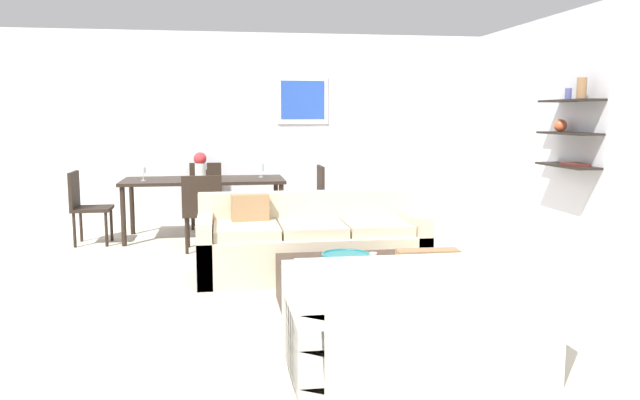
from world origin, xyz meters
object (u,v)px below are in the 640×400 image
loveseat_white (414,323)px  dining_chair_right_far (312,194)px  wine_glass_right_far (261,168)px  sofa_beige (310,245)px  dining_chair_foot (203,208)px  wine_glass_head (204,166)px  wine_glass_left_near (143,171)px  dining_chair_left_near (85,203)px  centerpiece_vase (200,164)px  candle_jar (373,258)px  decorative_bowl (346,257)px  dining_table (204,184)px  coffee_table (351,288)px  dining_chair_head (206,190)px

loveseat_white → dining_chair_right_far: (0.05, 4.65, 0.21)m
wine_glass_right_far → sofa_beige: bearing=-81.3°
sofa_beige → dining_chair_foot: dining_chair_foot is taller
loveseat_white → wine_glass_head: bearing=105.7°
sofa_beige → wine_glass_left_near: bearing=132.5°
dining_chair_left_near → centerpiece_vase: centerpiece_vase is taller
loveseat_white → dining_chair_foot: bearing=110.6°
candle_jar → decorative_bowl: bearing=167.1°
decorative_bowl → candle_jar: (0.21, -0.05, 0.00)m
dining_table → dining_chair_left_near: 1.43m
decorative_bowl → centerpiece_vase: (-1.23, 3.23, 0.51)m
loveseat_white → coffee_table: bearing=96.8°
coffee_table → dining_table: bearing=110.4°
dining_chair_head → dining_chair_foot: (0.00, -1.70, 0.00)m
dining_chair_foot → dining_chair_left_near: (-1.41, 0.65, 0.00)m
dining_table → wine_glass_right_far: 0.76m
candle_jar → wine_glass_head: size_ratio=0.44×
dining_table → dining_chair_foot: size_ratio=2.27×
dining_chair_right_far → centerpiece_vase: bearing=-174.2°
loveseat_white → dining_chair_left_near: dining_chair_left_near is taller
dining_chair_left_near → dining_chair_foot: bearing=-24.8°
loveseat_white → dining_chair_left_near: 5.08m
dining_chair_right_far → dining_chair_left_near: (-2.81, -0.40, 0.00)m
wine_glass_left_near → decorative_bowl: bearing=-58.1°
coffee_table → dining_chair_right_far: bearing=86.8°
dining_chair_right_far → wine_glass_right_far: wine_glass_right_far is taller
loveseat_white → candle_jar: size_ratio=18.90×
dining_chair_foot → centerpiece_vase: bearing=92.7°
dining_chair_head → wine_glass_left_near: (-0.73, -0.96, 0.36)m
decorative_bowl → dining_chair_head: dining_chair_head is taller
sofa_beige → decorative_bowl: 1.14m
sofa_beige → dining_table: sofa_beige is taller
sofa_beige → centerpiece_vase: centerpiece_vase is taller
loveseat_white → candle_jar: bearing=88.0°
sofa_beige → dining_chair_head: bearing=110.0°
loveseat_white → dining_chair_left_near: size_ratio=1.73×
dining_chair_left_near → coffee_table: bearing=-49.5°
dining_chair_left_near → centerpiece_vase: (1.36, 0.25, 0.43)m
dining_chair_right_far → dining_chair_left_near: same height
loveseat_white → coffee_table: loveseat_white is taller
decorative_bowl → dining_chair_foot: bearing=116.9°
decorative_bowl → candle_jar: bearing=-12.9°
centerpiece_vase → wine_glass_left_near: bearing=-166.7°
wine_glass_left_near → centerpiece_vase: 0.71m
wine_glass_right_far → centerpiece_vase: 0.77m
wine_glass_left_near → dining_table: bearing=8.6°
loveseat_white → dining_table: 4.67m
dining_chair_head → dining_chair_foot: same height
dining_chair_right_far → wine_glass_left_near: wine_glass_left_near is taller
decorative_bowl → wine_glass_head: bearing=108.4°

